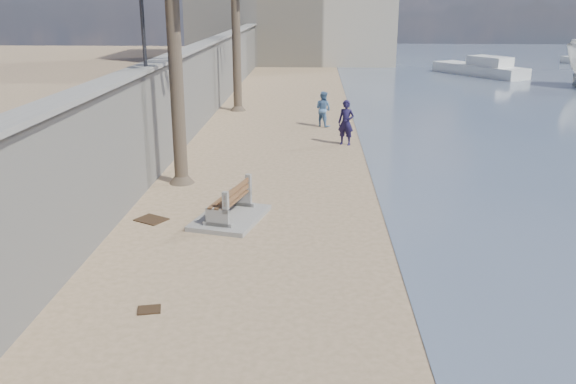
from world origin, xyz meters
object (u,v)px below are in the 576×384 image
object	(u,v)px
person_b	(323,107)
yacht_far	(479,71)
bench_far	(230,205)
person_a	(346,119)

from	to	relation	value
person_b	yacht_far	size ratio (longest dim) A/B	0.23
bench_far	person_b	distance (m)	12.83
person_b	person_a	bearing A→B (deg)	142.11
bench_far	yacht_far	world-z (taller)	yacht_far
person_a	bench_far	bearing A→B (deg)	-88.92
person_a	person_b	distance (m)	3.77
bench_far	yacht_far	distance (m)	35.78
person_a	yacht_far	xyz separation A→B (m)	(11.30, 23.71, -0.68)
bench_far	yacht_far	xyz separation A→B (m)	(14.76, 32.59, -0.07)
bench_far	person_a	size ratio (longest dim) A/B	1.26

